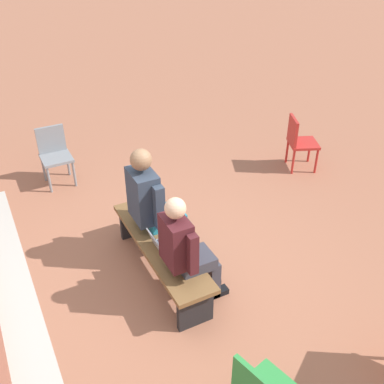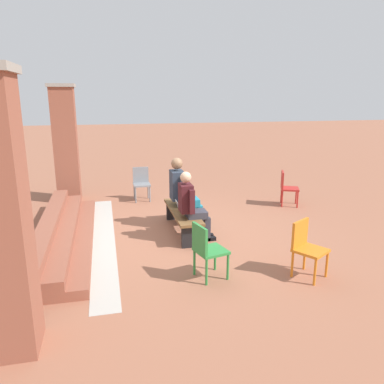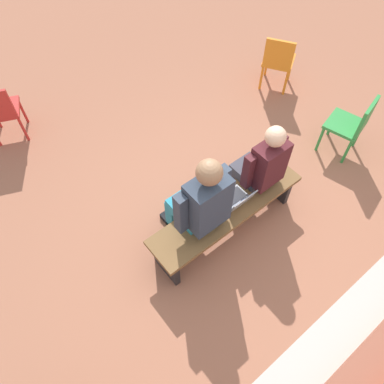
# 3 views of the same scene
# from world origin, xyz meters

# --- Properties ---
(ground_plane) EXTENTS (60.00, 60.00, 0.00)m
(ground_plane) POSITION_xyz_m (0.00, 0.00, 0.00)
(ground_plane) COLOR #9E6047
(concrete_strip) EXTENTS (5.24, 0.40, 0.01)m
(concrete_strip) POSITION_xyz_m (0.14, 1.41, 0.00)
(concrete_strip) COLOR #B7B2A8
(concrete_strip) RESTS_ON ground
(bench) EXTENTS (1.80, 0.44, 0.45)m
(bench) POSITION_xyz_m (0.14, -0.11, 0.35)
(bench) COLOR brown
(bench) RESTS_ON ground
(person_student) EXTENTS (0.52, 0.66, 1.31)m
(person_student) POSITION_xyz_m (-0.34, -0.18, 0.70)
(person_student) COLOR #383842
(person_student) RESTS_ON ground
(person_adult) EXTENTS (0.59, 0.75, 1.43)m
(person_adult) POSITION_xyz_m (0.46, -0.19, 0.75)
(person_adult) COLOR teal
(person_adult) RESTS_ON ground
(laptop) EXTENTS (0.32, 0.29, 0.21)m
(laptop) POSITION_xyz_m (0.03, -0.10, 0.50)
(laptop) COLOR #9EA0A5
(laptop) RESTS_ON bench
(plastic_chair_near_bench_right) EXTENTS (0.58, 0.58, 0.84)m
(plastic_chair_near_bench_right) POSITION_xyz_m (-2.09, -1.51, 0.48)
(plastic_chair_near_bench_right) COLOR orange
(plastic_chair_near_bench_right) RESTS_ON ground
(plastic_chair_near_bench_left) EXTENTS (0.55, 0.55, 0.84)m
(plastic_chair_near_bench_left) POSITION_xyz_m (1.38, -2.97, 0.48)
(plastic_chair_near_bench_left) COLOR red
(plastic_chair_near_bench_left) RESTS_ON ground
(plastic_chair_far_left) EXTENTS (0.51, 0.51, 0.84)m
(plastic_chair_far_left) POSITION_xyz_m (-1.84, -0.05, 0.48)
(plastic_chair_far_left) COLOR #2D893D
(plastic_chair_far_left) RESTS_ON ground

